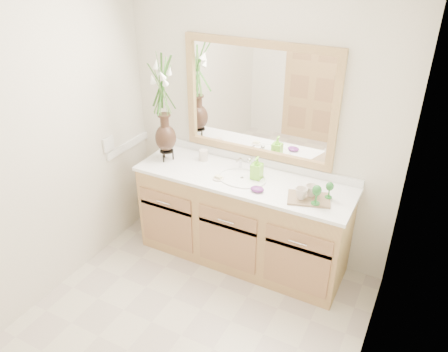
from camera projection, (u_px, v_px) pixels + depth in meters
The scene contains 19 objects.
floor at pixel (181, 335), 3.21m from camera, with size 2.60×2.60×0.00m, color #BEB0A2.
wall_back at pixel (258, 124), 3.64m from camera, with size 2.40×0.02×2.40m, color silver.
wall_left at pixel (31, 155), 3.11m from camera, with size 0.02×2.60×2.40m, color silver.
wall_right at pixel (376, 255), 2.14m from camera, with size 0.02×2.60×2.40m, color silver.
vanity at pixel (242, 220), 3.80m from camera, with size 1.80×0.55×0.80m.
counter at pixel (243, 179), 3.60m from camera, with size 1.84×0.57×0.03m, color white.
sink at pixel (242, 184), 3.61m from camera, with size 0.38×0.34×0.23m.
mirror at pixel (258, 101), 3.52m from camera, with size 1.32×0.04×0.97m.
switch_plate at pixel (108, 144), 3.81m from camera, with size 0.02×0.12×0.12m, color white.
flower_vase at pixel (163, 95), 3.59m from camera, with size 0.21×0.21×0.88m.
tumbler at pixel (203, 155), 3.85m from camera, with size 0.08×0.08×0.10m, color beige.
soap_dish at pixel (218, 178), 3.56m from camera, with size 0.09×0.09×0.03m.
soap_bottle at pixel (257, 169), 3.54m from camera, with size 0.08×0.08×0.17m, color #7CDD34.
purple_dish at pixel (257, 189), 3.39m from camera, with size 0.11×0.09×0.04m, color #5F236B.
tray at pixel (309, 199), 3.29m from camera, with size 0.32×0.21×0.02m, color brown.
mug_left at pixel (301, 193), 3.25m from camera, with size 0.09×0.09×0.09m, color beige.
mug_right at pixel (311, 190), 3.29m from camera, with size 0.09×0.09×0.09m, color beige.
goblet_front at pixel (317, 191), 3.16m from camera, with size 0.07×0.07×0.15m.
goblet_back at pixel (330, 187), 3.25m from camera, with size 0.06×0.06×0.13m.
Camera 1 is at (1.32, -1.84, 2.58)m, focal length 35.00 mm.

